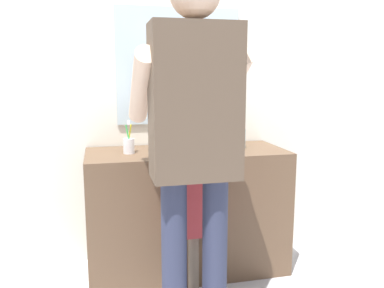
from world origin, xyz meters
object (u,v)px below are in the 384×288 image
child_toddler (202,213)px  toothbrush_cup (129,145)px  adult_parent (194,126)px  soap_bottle (241,138)px

child_toddler → toothbrush_cup: bearing=134.0°
toothbrush_cup → adult_parent: adult_parent is taller
toothbrush_cup → adult_parent: size_ratio=0.12×
toothbrush_cup → adult_parent: (0.26, -0.67, 0.20)m
soap_bottle → adult_parent: (-0.49, -0.69, 0.18)m
toothbrush_cup → child_toddler: (0.38, -0.39, -0.34)m
toothbrush_cup → child_toddler: bearing=-46.0°
adult_parent → soap_bottle: bearing=54.5°
soap_bottle → child_toddler: bearing=-132.8°
adult_parent → toothbrush_cup: bearing=111.2°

